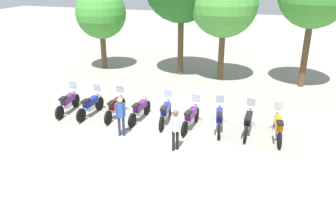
{
  "coord_description": "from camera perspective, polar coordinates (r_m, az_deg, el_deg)",
  "views": [
    {
      "loc": [
        4.2,
        -12.86,
        6.42
      ],
      "look_at": [
        0.0,
        0.5,
        0.9
      ],
      "focal_mm": 36.18,
      "sensor_mm": 36.0,
      "label": 1
    }
  ],
  "objects": [
    {
      "name": "ground_plane",
      "position": [
        14.97,
        -0.57,
        -3.88
      ],
      "size": [
        80.0,
        80.0,
        0.0
      ],
      "primitive_type": "plane",
      "color": "gray"
    },
    {
      "name": "motorcycle_0",
      "position": [
        16.63,
        -16.5,
        -0.2
      ],
      "size": [
        0.62,
        2.19,
        1.37
      ],
      "rotation": [
        0.0,
        0.0,
        1.65
      ],
      "color": "black",
      "rests_on": "ground_plane"
    },
    {
      "name": "motorcycle_1",
      "position": [
        16.05,
        -12.88,
        -0.63
      ],
      "size": [
        0.62,
        2.19,
        1.37
      ],
      "rotation": [
        0.0,
        0.0,
        1.52
      ],
      "color": "black",
      "rests_on": "ground_plane"
    },
    {
      "name": "motorcycle_2",
      "position": [
        15.63,
        -8.85,
        -0.94
      ],
      "size": [
        0.62,
        2.19,
        1.37
      ],
      "rotation": [
        0.0,
        0.0,
        1.61
      ],
      "color": "black",
      "rests_on": "ground_plane"
    },
    {
      "name": "motorcycle_3",
      "position": [
        15.21,
        -4.75,
        -1.45
      ],
      "size": [
        0.62,
        2.19,
        0.99
      ],
      "rotation": [
        0.0,
        0.0,
        1.52
      ],
      "color": "black",
      "rests_on": "ground_plane"
    },
    {
      "name": "motorcycle_4",
      "position": [
        14.89,
        -0.43,
        -1.85
      ],
      "size": [
        0.62,
        2.19,
        1.37
      ],
      "rotation": [
        0.0,
        0.0,
        1.67
      ],
      "color": "black",
      "rests_on": "ground_plane"
    },
    {
      "name": "motorcycle_5",
      "position": [
        14.44,
        3.87,
        -2.67
      ],
      "size": [
        0.62,
        2.19,
        1.37
      ],
      "rotation": [
        0.0,
        0.0,
        1.49
      ],
      "color": "black",
      "rests_on": "ground_plane"
    },
    {
      "name": "motorcycle_6",
      "position": [
        14.42,
        8.61,
        -2.91
      ],
      "size": [
        0.63,
        2.18,
        1.37
      ],
      "rotation": [
        0.0,
        0.0,
        1.73
      ],
      "color": "black",
      "rests_on": "ground_plane"
    },
    {
      "name": "motorcycle_7",
      "position": [
        14.33,
        13.33,
        -3.44
      ],
      "size": [
        0.62,
        2.19,
        1.37
      ],
      "rotation": [
        0.0,
        0.0,
        1.55
      ],
      "color": "black",
      "rests_on": "ground_plane"
    },
    {
      "name": "motorcycle_8",
      "position": [
        14.24,
        18.04,
        -4.1
      ],
      "size": [
        0.62,
        2.19,
        1.37
      ],
      "rotation": [
        0.0,
        0.0,
        1.68
      ],
      "color": "black",
      "rests_on": "ground_plane"
    },
    {
      "name": "person_0",
      "position": [
        12.51,
        1.27,
        -4.42
      ],
      "size": [
        0.33,
        0.35,
        1.63
      ],
      "rotation": [
        0.0,
        0.0,
        2.4
      ],
      "color": "black",
      "rests_on": "ground_plane"
    },
    {
      "name": "person_1",
      "position": [
        13.69,
        -7.98,
        -2.13
      ],
      "size": [
        0.4,
        0.28,
        1.67
      ],
      "rotation": [
        0.0,
        0.0,
        5.03
      ],
      "color": "#232D4C",
      "rests_on": "ground_plane"
    },
    {
      "name": "tree_0",
      "position": [
        23.07,
        -11.22,
        14.23
      ],
      "size": [
        3.26,
        3.26,
        5.3
      ],
      "color": "brown",
      "rests_on": "ground_plane"
    },
    {
      "name": "tree_2",
      "position": [
        20.32,
        9.45,
        15.84
      ],
      "size": [
        3.87,
        3.87,
        6.46
      ],
      "color": "brown",
      "rests_on": "ground_plane"
    }
  ]
}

